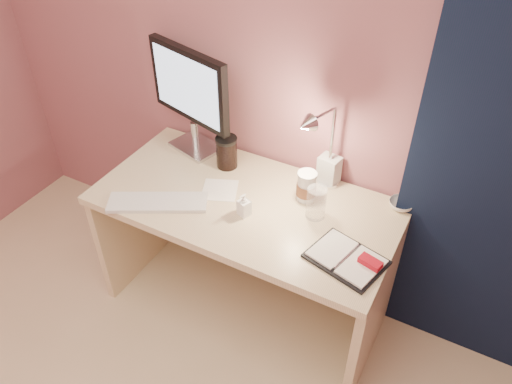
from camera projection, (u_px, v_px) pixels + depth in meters
The scene contains 13 objects.
room at pixel (501, 150), 1.90m from camera, with size 3.50×3.50×3.50m.
desk at pixel (253, 227), 2.49m from camera, with size 1.40×0.70×0.73m.
monitor at pixel (191, 92), 2.43m from camera, with size 0.51×0.24×0.55m.
keyboard at pixel (158, 202), 2.27m from camera, with size 0.45×0.13×0.02m, color silver.
planner at pixel (348, 259), 2.00m from camera, with size 0.34×0.29×0.05m.
paper_a at pixel (220, 190), 2.36m from camera, with size 0.16×0.16×0.00m, color white.
coffee_cup at pixel (306, 187), 2.27m from camera, with size 0.09×0.09×0.15m.
clear_cup at pixel (316, 203), 2.17m from camera, with size 0.09×0.09×0.15m, color white.
bowl at pixel (401, 205), 2.25m from camera, with size 0.11×0.11×0.04m, color silver.
lotion_bottle at pixel (244, 205), 2.19m from camera, with size 0.05×0.05×0.11m, color silver.
dark_jar at pixel (227, 154), 2.46m from camera, with size 0.10×0.10×0.15m, color black.
product_box at pixel (329, 170), 2.36m from camera, with size 0.10×0.08×0.14m, color silver.
desk_lamp at pixel (332, 149), 2.14m from camera, with size 0.17×0.27×0.44m.
Camera 1 is at (0.88, -0.14, 2.21)m, focal length 35.00 mm.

